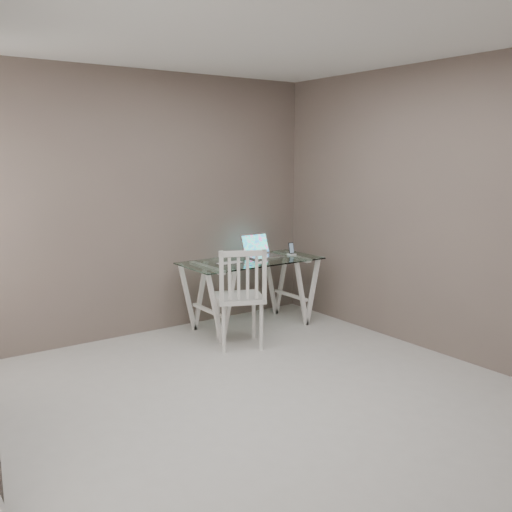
# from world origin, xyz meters

# --- Properties ---
(room) EXTENTS (4.50, 4.52, 2.71)m
(room) POSITION_xyz_m (-0.06, 0.02, 1.72)
(room) COLOR #BBB9B3
(room) RESTS_ON ground
(desk) EXTENTS (1.50, 0.70, 0.75)m
(desk) POSITION_xyz_m (1.01, 1.73, 0.38)
(desk) COLOR silver
(desk) RESTS_ON ground
(chair) EXTENTS (0.59, 0.59, 0.99)m
(chair) POSITION_xyz_m (0.54, 1.24, 0.54)
(chair) COLOR silver
(chair) RESTS_ON ground
(laptop) EXTENTS (0.36, 0.33, 0.24)m
(laptop) POSITION_xyz_m (1.22, 1.87, 0.80)
(laptop) COLOR silver
(laptop) RESTS_ON desk
(keyboard) EXTENTS (0.29, 0.12, 0.01)m
(keyboard) POSITION_xyz_m (0.72, 1.71, 0.75)
(keyboard) COLOR silver
(keyboard) RESTS_ON desk
(mouse) EXTENTS (0.10, 0.06, 0.03)m
(mouse) POSITION_xyz_m (0.96, 1.47, 0.76)
(mouse) COLOR silver
(mouse) RESTS_ON desk
(phone_dock) EXTENTS (0.08, 0.08, 0.14)m
(phone_dock) POSITION_xyz_m (1.56, 1.73, 0.79)
(phone_dock) COLOR white
(phone_dock) RESTS_ON desk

